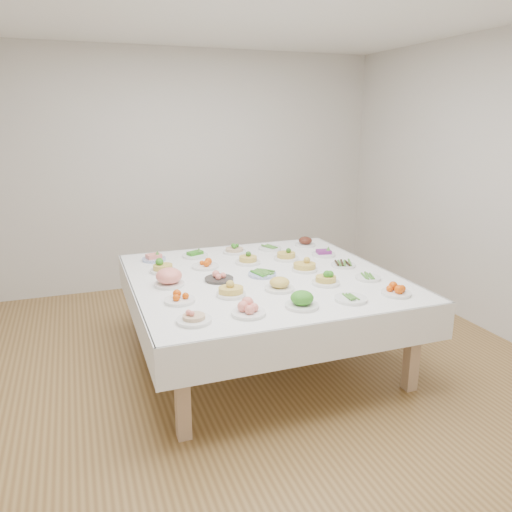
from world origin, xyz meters
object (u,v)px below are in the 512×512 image
object	(u,v)px
dish_0	(194,315)
dish_12	(262,273)
dish_24	(305,241)
display_table	(262,283)

from	to	relation	value
dish_0	dish_12	bearing A→B (deg)	45.06
dish_0	dish_24	size ratio (longest dim) A/B	1.10
dish_24	dish_12	bearing A→B (deg)	-134.63
display_table	dish_0	size ratio (longest dim) A/B	9.44
display_table	dish_24	distance (m)	1.10
display_table	dish_12	xyz separation A→B (m)	(-0.00, -0.00, 0.09)
display_table	dish_0	xyz separation A→B (m)	(-0.76, -0.76, 0.12)
display_table	dish_24	xyz separation A→B (m)	(0.77, 0.77, 0.12)
display_table	dish_24	world-z (taller)	dish_24
display_table	dish_24	bearing A→B (deg)	45.26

